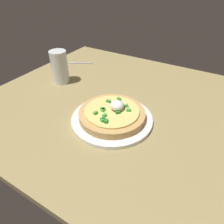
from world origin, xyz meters
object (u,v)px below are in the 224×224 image
object	(u,v)px
pizza	(112,114)
fork	(79,63)
plate	(112,119)
cup_near	(60,69)

from	to	relation	value
pizza	fork	distance (cm)	46.32
plate	cup_near	xyz separation A→B (cm)	(-30.34, 11.19, 5.02)
pizza	fork	world-z (taller)	pizza
fork	plate	bearing A→B (deg)	112.87
plate	fork	distance (cm)	46.26
plate	pizza	bearing A→B (deg)	45.26
fork	cup_near	bearing A→B (deg)	79.05
plate	cup_near	bearing A→B (deg)	159.75
pizza	cup_near	xyz separation A→B (cm)	(-30.39, 11.15, 3.01)
pizza	fork	bearing A→B (deg)	140.89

